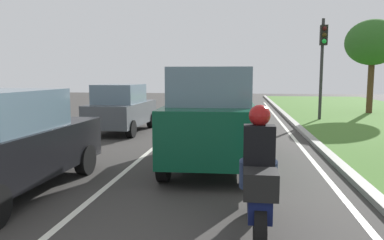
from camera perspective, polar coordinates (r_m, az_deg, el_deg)
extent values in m
plane|color=#383533|center=(13.74, -0.14, -1.96)|extent=(60.00, 60.00, 0.00)
cube|color=silver|center=(13.85, -3.02, -1.89)|extent=(0.12, 32.00, 0.01)
cube|color=silver|center=(13.74, 14.92, -2.19)|extent=(0.12, 32.00, 0.01)
cube|color=#9E9B93|center=(13.80, 16.99, -1.98)|extent=(0.24, 48.00, 0.12)
cube|color=#0C472D|center=(8.78, 3.04, -0.88)|extent=(2.03, 4.55, 1.10)
cube|color=slate|center=(8.56, 3.03, 5.30)|extent=(1.78, 2.75, 0.80)
cylinder|color=black|center=(10.45, -1.35, -2.67)|extent=(0.24, 0.77, 0.76)
cylinder|color=black|center=(10.38, 8.28, -2.81)|extent=(0.24, 0.77, 0.76)
cylinder|color=black|center=(7.48, -4.32, -6.54)|extent=(0.24, 0.77, 0.76)
cylinder|color=black|center=(7.38, 9.25, -6.80)|extent=(0.24, 0.77, 0.76)
cube|color=black|center=(7.40, -26.72, -4.57)|extent=(1.88, 4.35, 0.84)
cylinder|color=black|center=(9.11, -25.33, -5.15)|extent=(0.24, 0.65, 0.64)
cylinder|color=black|center=(8.31, -16.04, -5.87)|extent=(0.24, 0.65, 0.64)
cube|color=#474C51|center=(14.16, -10.63, 1.04)|extent=(1.76, 3.75, 0.80)
cube|color=slate|center=(13.87, -11.05, 3.97)|extent=(1.54, 1.95, 0.68)
cylinder|color=black|center=(15.64, -11.62, 0.08)|extent=(0.24, 0.61, 0.60)
cylinder|color=black|center=(15.16, -6.29, -0.03)|extent=(0.24, 0.61, 0.60)
cylinder|color=black|center=(13.34, -15.49, -1.18)|extent=(0.24, 0.61, 0.60)
cylinder|color=black|center=(12.78, -9.33, -1.37)|extent=(0.24, 0.61, 0.60)
cube|color=#0C143F|center=(5.08, 10.07, -10.81)|extent=(0.28, 1.40, 0.36)
ellipsoid|color=#0C143F|center=(5.36, 9.96, -7.43)|extent=(0.28, 0.50, 0.24)
cube|color=black|center=(4.48, 10.45, -9.65)|extent=(0.40, 0.40, 0.32)
cylinder|color=black|center=(5.83, 9.71, -11.34)|extent=(0.10, 0.60, 0.60)
cylinder|color=black|center=(4.62, 10.32, -16.38)|extent=(0.14, 0.60, 0.60)
cube|color=black|center=(4.89, 10.24, -4.26)|extent=(0.40, 0.26, 0.60)
sphere|color=maroon|center=(4.85, 10.33, 0.68)|extent=(0.28, 0.28, 0.28)
cylinder|color=navy|center=(5.08, 8.15, -8.18)|extent=(0.16, 0.29, 0.45)
cylinder|color=navy|center=(5.10, 12.02, -8.22)|extent=(0.16, 0.29, 0.45)
cylinder|color=#2D2D2D|center=(18.31, 19.22, 7.21)|extent=(0.14, 0.14, 4.68)
cube|color=black|center=(18.20, 19.55, 12.17)|extent=(0.32, 0.24, 0.90)
sphere|color=#3F0F0F|center=(18.11, 19.67, 13.08)|extent=(0.20, 0.20, 0.20)
sphere|color=#382B0C|center=(18.08, 19.64, 12.20)|extent=(0.20, 0.20, 0.20)
sphere|color=green|center=(18.05, 19.60, 11.32)|extent=(0.20, 0.20, 0.20)
cylinder|color=#4C331E|center=(22.49, 25.65, 4.38)|extent=(0.32, 0.32, 2.79)
ellipsoid|color=#2D6023|center=(22.55, 25.98, 10.66)|extent=(2.86, 2.86, 2.43)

